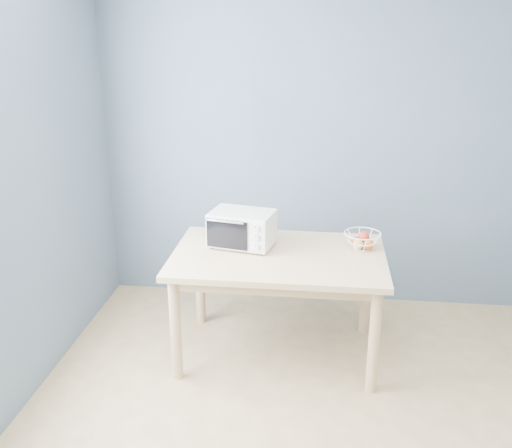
# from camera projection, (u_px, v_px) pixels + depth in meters

# --- Properties ---
(room) EXTENTS (4.01, 4.51, 2.61)m
(room) POSITION_uv_depth(u_px,v_px,m) (385.00, 260.00, 2.27)
(room) COLOR tan
(room) RESTS_ON ground
(dining_table) EXTENTS (1.40, 0.90, 0.75)m
(dining_table) POSITION_uv_depth(u_px,v_px,m) (278.00, 268.00, 3.79)
(dining_table) COLOR tan
(dining_table) RESTS_ON ground
(toaster_oven) EXTENTS (0.47, 0.37, 0.25)m
(toaster_oven) POSITION_uv_depth(u_px,v_px,m) (240.00, 228.00, 3.85)
(toaster_oven) COLOR beige
(toaster_oven) RESTS_ON dining_table
(fruit_basket) EXTENTS (0.28, 0.28, 0.13)m
(fruit_basket) POSITION_uv_depth(u_px,v_px,m) (362.00, 240.00, 3.82)
(fruit_basket) COLOR white
(fruit_basket) RESTS_ON dining_table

